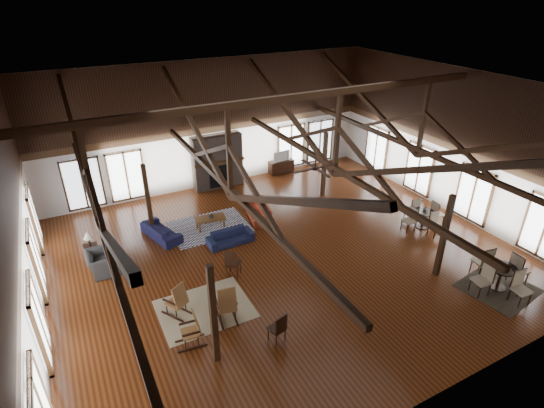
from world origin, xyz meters
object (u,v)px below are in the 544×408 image
armchair (103,262)px  tv_console (281,166)px  coffee_table (210,219)px  sofa_orange (257,210)px  sofa_navy_front (230,237)px  sofa_navy_left (161,231)px  cafe_table_near (501,274)px  cafe_table_far (424,216)px

armchair → tv_console: bearing=-62.9°
tv_console → coffee_table: bearing=-145.1°
coffee_table → tv_console: tv_console is taller
sofa_orange → armchair: 6.50m
sofa_orange → armchair: armchair is taller
sofa_navy_front → armchair: armchair is taller
sofa_navy_left → tv_console: bearing=-80.6°
sofa_navy_left → armchair: 2.66m
armchair → sofa_orange: bearing=-80.1°
sofa_navy_left → cafe_table_near: bearing=-148.7°
sofa_navy_left → cafe_table_near: (8.99, -8.19, 0.27)m
sofa_orange → tv_console: size_ratio=1.60×
cafe_table_near → tv_console: 11.82m
tv_console → armchair: bearing=-153.6°
cafe_table_near → cafe_table_far: bearing=80.4°
sofa_navy_left → cafe_table_near: 12.16m
sofa_navy_left → sofa_orange: sofa_orange is taller
sofa_navy_front → coffee_table: size_ratio=1.38×
sofa_navy_front → tv_console: (5.02, 5.15, 0.07)m
sofa_orange → coffee_table: (-2.11, 0.05, 0.10)m
cafe_table_far → tv_console: bearing=107.4°
coffee_table → sofa_orange: bearing=7.5°
sofa_navy_front → sofa_orange: (1.83, 1.41, 0.05)m
cafe_table_near → tv_console: cafe_table_near is taller
coffee_table → sofa_navy_front: bearing=-70.4°
armchair → cafe_table_near: 13.27m
sofa_navy_front → cafe_table_near: 9.40m
sofa_navy_left → sofa_orange: 4.08m
coffee_table → cafe_table_near: size_ratio=0.60×
coffee_table → cafe_table_near: cafe_table_near is taller
sofa_navy_left → sofa_orange: bearing=-109.7°
sofa_navy_left → coffee_table: bearing=-111.9°
sofa_navy_front → sofa_navy_left: bearing=142.3°
cafe_table_near → tv_console: size_ratio=1.64×
coffee_table → tv_console: (5.30, 3.69, -0.08)m
sofa_navy_front → armchair: bearing=173.9°
coffee_table → cafe_table_far: size_ratio=0.66×
sofa_orange → coffee_table: sofa_orange is taller
sofa_navy_front → sofa_orange: 2.31m
armchair → cafe_table_near: cafe_table_near is taller
cafe_table_near → cafe_table_far: cafe_table_near is taller
armchair → sofa_navy_left: bearing=-60.7°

